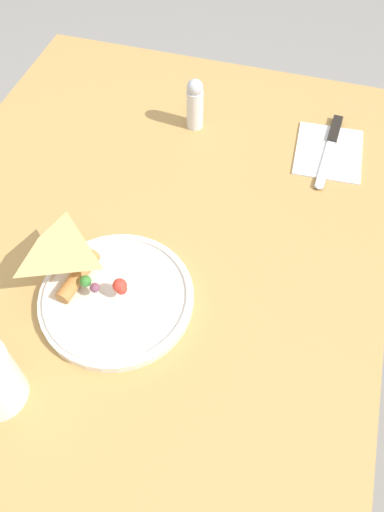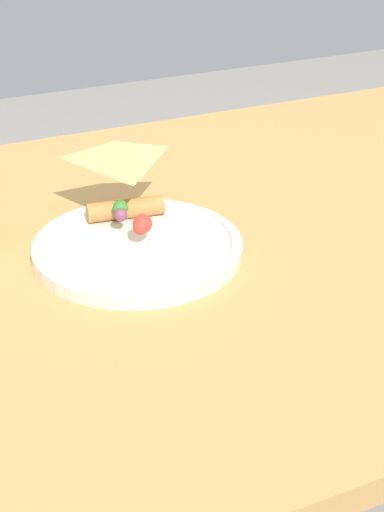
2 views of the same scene
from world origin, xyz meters
name	(u,v)px [view 1 (image 1 of 2)]	position (x,y,z in m)	size (l,w,h in m)	color
ground_plane	(157,405)	(0.00, 0.00, 0.00)	(6.00, 6.00, 0.00)	gray
dining_table	(138,289)	(0.00, 0.00, 0.63)	(1.19, 0.84, 0.73)	tan
plate_pizza	(114,295)	(0.08, 0.00, 0.75)	(0.24, 0.24, 0.05)	silver
napkin_folded	(329,152)	(-0.35, 0.29, 0.73)	(0.16, 0.14, 0.00)	white
butter_knife	(330,146)	(-0.36, 0.29, 0.74)	(0.22, 0.03, 0.01)	black
salt_shaker	(195,104)	(-0.36, 0.01, 0.79)	(0.03, 0.03, 0.11)	silver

